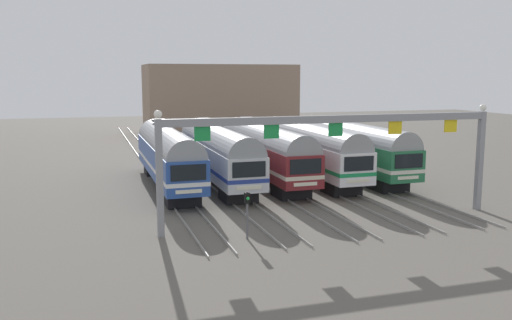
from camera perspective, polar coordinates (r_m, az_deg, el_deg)
name	(u,v)px	position (r m, az deg, el deg)	size (l,w,h in m)	color
ground_plane	(264,181)	(46.04, 0.85, -2.23)	(160.00, 160.00, 0.00)	#5B564F
track_bed	(217,153)	(62.18, -4.07, 0.69)	(17.58, 70.00, 0.15)	gray
commuter_train_blue	(168,154)	(43.78, -9.19, 0.65)	(2.88, 18.06, 5.05)	#284C9E
commuter_train_silver	(217,152)	(44.52, -4.06, 0.87)	(2.88, 18.06, 5.05)	silver
commuter_train_maroon	(264,150)	(45.60, 0.85, 1.08)	(2.88, 18.06, 5.05)	maroon
commuter_train_white	(309,148)	(47.00, 5.51, 1.27)	(2.88, 18.06, 4.77)	white
commuter_train_green	(351,146)	(48.70, 9.87, 1.44)	(2.88, 18.06, 4.77)	#236B42
catenary_gantry	(335,136)	(32.84, 8.27, 2.48)	(21.31, 0.44, 6.97)	gray
yard_signal_mast	(247,206)	(29.55, -0.92, -4.80)	(0.28, 0.35, 2.63)	#59595E
maintenance_building	(220,99)	(84.78, -3.79, 6.33)	(22.48, 10.00, 10.45)	gray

